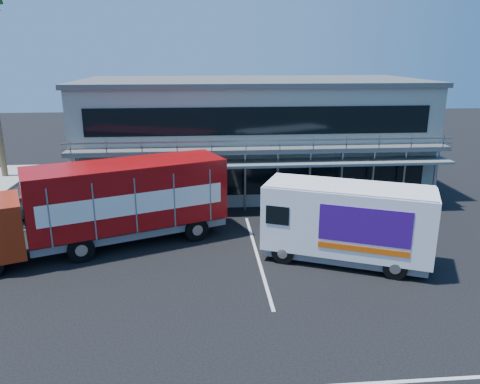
{
  "coord_description": "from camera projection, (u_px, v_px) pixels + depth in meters",
  "views": [
    {
      "loc": [
        -0.48,
        -16.71,
        8.91
      ],
      "look_at": [
        1.42,
        5.5,
        2.3
      ],
      "focal_mm": 35.0,
      "sensor_mm": 36.0,
      "label": 1
    }
  ],
  "objects": [
    {
      "name": "ground",
      "position": [
        216.0,
        288.0,
        18.54
      ],
      "size": [
        120.0,
        120.0,
        0.0
      ],
      "primitive_type": "plane",
      "color": "black",
      "rests_on": "ground"
    },
    {
      "name": "building",
      "position": [
        251.0,
        134.0,
        32.01
      ],
      "size": [
        22.4,
        12.0,
        7.3
      ],
      "color": "gray",
      "rests_on": "ground"
    },
    {
      "name": "red_truck",
      "position": [
        111.0,
        202.0,
        22.01
      ],
      "size": [
        12.04,
        6.94,
        4.0
      ],
      "rotation": [
        0.0,
        0.0,
        0.38
      ],
      "color": "maroon",
      "rests_on": "ground"
    },
    {
      "name": "white_van",
      "position": [
        347.0,
        222.0,
        20.39
      ],
      "size": [
        7.56,
        5.12,
        3.5
      ],
      "rotation": [
        0.0,
        0.0,
        -0.41
      ],
      "color": "white",
      "rests_on": "ground"
    },
    {
      "name": "parked_car_e",
      "position": [
        41.0,
        206.0,
        26.16
      ],
      "size": [
        4.6,
        2.96,
        1.46
      ],
      "primitive_type": "imported",
      "rotation": [
        0.0,
        0.0,
        1.26
      ],
      "color": "slate",
      "rests_on": "ground"
    }
  ]
}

